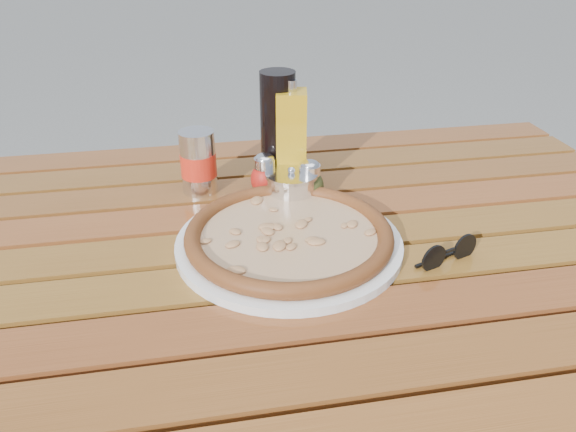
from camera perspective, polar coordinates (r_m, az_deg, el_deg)
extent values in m
cube|color=#321F0B|center=(1.66, 19.94, -5.05)|extent=(0.06, 0.06, 0.70)
cube|color=#3D1F0D|center=(0.95, 0.22, -4.81)|extent=(1.36, 0.86, 0.04)
cube|color=#53290E|center=(0.70, 4.99, -16.08)|extent=(1.40, 0.09, 0.03)
cube|color=#53250E|center=(0.77, 3.04, -10.86)|extent=(1.40, 0.09, 0.03)
cube|color=#56320F|center=(0.85, 1.48, -6.57)|extent=(1.40, 0.09, 0.03)
cube|color=#54300E|center=(0.93, 0.22, -3.01)|extent=(1.40, 0.09, 0.03)
cube|color=#58280F|center=(1.02, -0.82, -0.05)|extent=(1.40, 0.09, 0.03)
cube|color=#4F280E|center=(1.11, -1.70, 2.45)|extent=(1.40, 0.09, 0.03)
cube|color=#4E2A0D|center=(1.20, -2.46, 4.57)|extent=(1.40, 0.09, 0.03)
cube|color=#50260E|center=(1.29, -3.10, 6.39)|extent=(1.40, 0.09, 0.03)
cylinder|color=white|center=(0.90, 0.10, -2.76)|extent=(0.43, 0.43, 0.01)
cylinder|color=beige|center=(0.89, 0.10, -2.10)|extent=(0.39, 0.39, 0.01)
torus|color=black|center=(0.89, 0.10, -1.82)|extent=(0.42, 0.42, 0.03)
ellipsoid|color=red|center=(1.05, -2.35, 3.77)|extent=(0.06, 0.06, 0.06)
cylinder|color=silver|center=(1.04, -2.38, 5.42)|extent=(0.04, 0.04, 0.02)
ellipsoid|color=silver|center=(1.04, -2.39, 5.88)|extent=(0.04, 0.04, 0.02)
ellipsoid|color=#3F441B|center=(1.03, 2.15, 3.05)|extent=(0.07, 0.07, 0.06)
cylinder|color=white|center=(1.01, 2.19, 4.73)|extent=(0.05, 0.05, 0.02)
ellipsoid|color=silver|center=(1.01, 2.20, 5.20)|extent=(0.05, 0.05, 0.02)
cylinder|color=black|center=(1.07, -1.03, 8.73)|extent=(0.09, 0.09, 0.22)
cylinder|color=silver|center=(1.06, -9.09, 5.45)|extent=(0.08, 0.08, 0.12)
cylinder|color=red|center=(1.07, -9.07, 5.20)|extent=(0.08, 0.08, 0.04)
cube|color=#B58813|center=(1.05, 0.34, 7.63)|extent=(0.06, 0.06, 0.19)
cylinder|color=silver|center=(1.02, 0.36, 13.13)|extent=(0.02, 0.02, 0.02)
cylinder|color=silver|center=(1.02, 0.35, 2.80)|extent=(0.11, 0.11, 0.05)
cylinder|color=silver|center=(1.01, 0.36, 4.27)|extent=(0.12, 0.12, 0.01)
sphere|color=silver|center=(1.01, 0.36, 4.69)|extent=(0.02, 0.02, 0.01)
cylinder|color=black|center=(0.86, 14.59, -4.20)|extent=(0.04, 0.02, 0.04)
cylinder|color=black|center=(0.91, 17.53, -3.02)|extent=(0.04, 0.02, 0.04)
cube|color=black|center=(0.88, 16.13, -3.38)|extent=(0.02, 0.01, 0.00)
cube|color=black|center=(0.89, 14.99, -4.19)|extent=(0.09, 0.04, 0.00)
cube|color=black|center=(0.91, 15.64, -3.65)|extent=(0.09, 0.04, 0.00)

